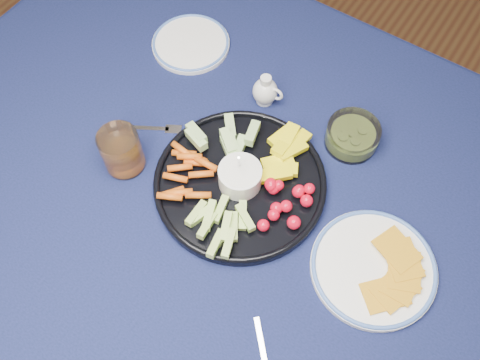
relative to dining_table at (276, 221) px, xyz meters
The scene contains 8 objects.
dining_table is the anchor object (origin of this frame).
crudite_platter 0.14m from the dining_table, behind, with size 0.34×0.34×0.11m.
creamer_pitcher 0.28m from the dining_table, 128.47° to the left, with size 0.07×0.05×0.08m.
pickle_bowl 0.24m from the dining_table, 76.01° to the left, with size 0.11×0.11×0.05m.
cheese_plate 0.24m from the dining_table, ahead, with size 0.23×0.23×0.03m.
juice_tumbler 0.35m from the dining_table, 162.67° to the right, with size 0.08×0.08×0.10m.
fork_left 0.33m from the dining_table, behind, with size 0.15×0.10×0.00m.
side_plate_extra 0.47m from the dining_table, 148.44° to the left, with size 0.18×0.18×0.02m.
Camera 1 is at (0.20, -0.44, 1.69)m, focal length 40.00 mm.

